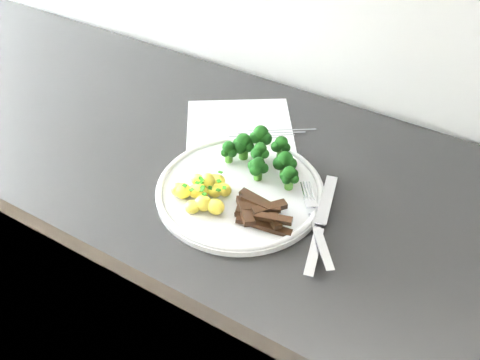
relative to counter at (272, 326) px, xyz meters
The scene contains 8 objects.
counter is the anchor object (origin of this frame).
recipe_paper 0.46m from the counter, 152.10° to the left, with size 0.34×0.36×0.00m.
plate 0.45m from the counter, 132.18° to the right, with size 0.29×0.29×0.02m.
broccoli 0.48m from the counter, 165.68° to the left, with size 0.16×0.10×0.06m.
potatoes 0.48m from the counter, 131.19° to the right, with size 0.10×0.10×0.04m.
beef_strips 0.47m from the counter, 83.59° to the right, with size 0.12×0.08×0.03m.
fork 0.47m from the counter, 37.78° to the right, with size 0.13×0.17×0.02m.
knife 0.46m from the counter, 38.00° to the right, with size 0.07×0.22×0.02m.
Camera 1 is at (0.33, 1.05, 1.49)m, focal length 40.02 mm.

